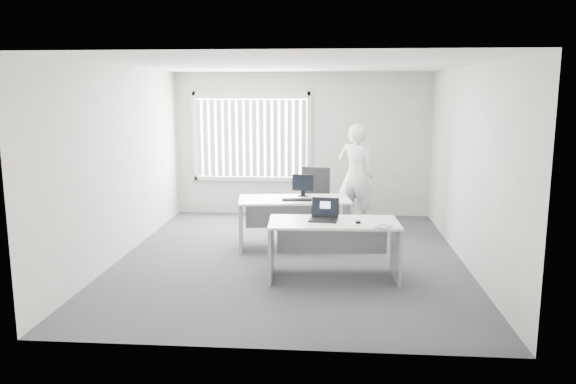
# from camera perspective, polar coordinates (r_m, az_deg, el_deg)

# --- Properties ---
(ground) EXTENTS (6.00, 6.00, 0.00)m
(ground) POSITION_cam_1_polar(r_m,az_deg,el_deg) (8.38, 0.27, -6.69)
(ground) COLOR #44444A
(ground) RESTS_ON ground
(wall_back) EXTENTS (5.00, 0.02, 2.80)m
(wall_back) POSITION_cam_1_polar(r_m,az_deg,el_deg) (11.06, 1.44, 4.84)
(wall_back) COLOR silver
(wall_back) RESTS_ON ground
(wall_front) EXTENTS (5.00, 0.02, 2.80)m
(wall_front) POSITION_cam_1_polar(r_m,az_deg,el_deg) (5.14, -2.22, -1.47)
(wall_front) COLOR silver
(wall_front) RESTS_ON ground
(wall_left) EXTENTS (0.02, 6.00, 2.80)m
(wall_left) POSITION_cam_1_polar(r_m,az_deg,el_deg) (8.64, -16.52, 2.90)
(wall_left) COLOR silver
(wall_left) RESTS_ON ground
(wall_right) EXTENTS (0.02, 6.00, 2.80)m
(wall_right) POSITION_cam_1_polar(r_m,az_deg,el_deg) (8.28, 17.81, 2.53)
(wall_right) COLOR silver
(wall_right) RESTS_ON ground
(ceiling) EXTENTS (5.00, 6.00, 0.02)m
(ceiling) POSITION_cam_1_polar(r_m,az_deg,el_deg) (8.02, 0.29, 12.81)
(ceiling) COLOR silver
(ceiling) RESTS_ON wall_back
(window) EXTENTS (2.32, 0.06, 1.76)m
(window) POSITION_cam_1_polar(r_m,az_deg,el_deg) (11.11, -3.75, 5.62)
(window) COLOR silver
(window) RESTS_ON wall_back
(blinds) EXTENTS (2.20, 0.10, 1.50)m
(blinds) POSITION_cam_1_polar(r_m,az_deg,el_deg) (11.05, -3.79, 5.44)
(blinds) COLOR silver
(blinds) RESTS_ON wall_back
(desk_near) EXTENTS (1.72, 0.88, 0.77)m
(desk_near) POSITION_cam_1_polar(r_m,az_deg,el_deg) (7.39, 4.64, -4.59)
(desk_near) COLOR white
(desk_near) RESTS_ON ground
(desk_far) EXTENTS (1.81, 1.02, 0.78)m
(desk_far) POSITION_cam_1_polar(r_m,az_deg,el_deg) (8.80, 0.64, -2.07)
(desk_far) COLOR white
(desk_far) RESTS_ON ground
(office_chair) EXTENTS (0.78, 0.78, 1.16)m
(office_chair) POSITION_cam_1_polar(r_m,az_deg,el_deg) (9.53, 2.55, -2.38)
(office_chair) COLOR black
(office_chair) RESTS_ON ground
(person) EXTENTS (0.80, 0.67, 1.87)m
(person) POSITION_cam_1_polar(r_m,az_deg,el_deg) (10.20, 6.92, 1.68)
(person) COLOR silver
(person) RESTS_ON ground
(laptop) EXTENTS (0.40, 0.37, 0.28)m
(laptop) POSITION_cam_1_polar(r_m,az_deg,el_deg) (7.32, 3.63, -1.87)
(laptop) COLOR black
(laptop) RESTS_ON desk_near
(paper_sheet) EXTENTS (0.27, 0.19, 0.00)m
(paper_sheet) POSITION_cam_1_polar(r_m,az_deg,el_deg) (7.32, 7.18, -3.05)
(paper_sheet) COLOR white
(paper_sheet) RESTS_ON desk_near
(mouse) EXTENTS (0.06, 0.11, 0.04)m
(mouse) POSITION_cam_1_polar(r_m,az_deg,el_deg) (7.27, 7.13, -2.96)
(mouse) COLOR #B6B6B8
(mouse) RESTS_ON paper_sheet
(booklet) EXTENTS (0.24, 0.27, 0.01)m
(booklet) POSITION_cam_1_polar(r_m,az_deg,el_deg) (7.10, 9.70, -3.50)
(booklet) COLOR silver
(booklet) RESTS_ON desk_near
(keyboard) EXTENTS (0.46, 0.15, 0.02)m
(keyboard) POSITION_cam_1_polar(r_m,az_deg,el_deg) (8.62, 0.92, -0.78)
(keyboard) COLOR black
(keyboard) RESTS_ON desk_far
(monitor) EXTENTS (0.37, 0.16, 0.35)m
(monitor) POSITION_cam_1_polar(r_m,az_deg,el_deg) (8.92, 1.54, 0.69)
(monitor) COLOR black
(monitor) RESTS_ON desk_far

